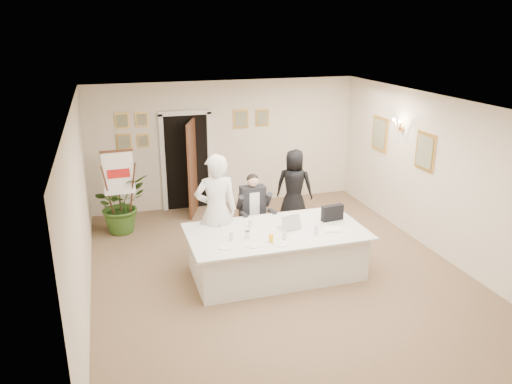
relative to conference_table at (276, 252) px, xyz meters
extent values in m
plane|color=brown|center=(0.05, 0.10, -0.39)|extent=(7.00, 7.00, 0.00)
cube|color=white|center=(0.05, 0.10, 2.41)|extent=(6.00, 7.00, 0.02)
cube|color=white|center=(0.05, 3.60, 1.01)|extent=(6.00, 0.10, 2.80)
cube|color=white|center=(0.05, -3.40, 1.01)|extent=(6.00, 0.10, 2.80)
cube|color=white|center=(-2.95, 0.10, 1.01)|extent=(0.10, 7.00, 2.80)
cube|color=white|center=(3.05, 0.10, 1.01)|extent=(0.10, 7.00, 2.80)
cube|color=black|center=(-0.85, 3.57, 0.66)|extent=(0.92, 0.06, 2.10)
cube|color=white|center=(-1.37, 3.54, 0.66)|extent=(0.10, 0.06, 2.20)
cube|color=white|center=(-0.33, 3.54, 0.66)|extent=(0.10, 0.06, 2.20)
cube|color=#3B1C12|center=(-0.80, 3.15, 0.64)|extent=(0.33, 0.81, 2.02)
cube|color=silver|center=(0.00, 0.00, -0.02)|extent=(2.69, 1.35, 0.75)
cube|color=silver|center=(0.00, 0.00, 0.37)|extent=(2.87, 1.53, 0.03)
cube|color=white|center=(-2.34, 2.43, 0.86)|extent=(0.58, 0.20, 0.81)
imported|color=silver|center=(-0.85, 0.60, 0.59)|extent=(0.74, 0.50, 1.97)
imported|color=black|center=(1.11, 2.07, 0.38)|extent=(0.90, 0.80, 1.55)
imported|color=#2E511B|center=(-2.35, 2.60, 0.18)|extent=(1.36, 1.34, 1.14)
cube|color=black|center=(1.06, 0.15, 0.52)|extent=(0.39, 0.14, 0.27)
cube|color=white|center=(0.87, -0.27, 0.40)|extent=(0.32, 0.26, 0.03)
cylinder|color=white|center=(-0.94, -0.38, 0.39)|extent=(0.24, 0.24, 0.01)
cylinder|color=white|center=(-0.52, -0.45, 0.39)|extent=(0.22, 0.22, 0.01)
cylinder|color=white|center=(-0.10, -0.51, 0.39)|extent=(0.29, 0.29, 0.01)
cylinder|color=silver|center=(-0.78, -0.15, 0.45)|extent=(0.08, 0.08, 0.14)
cylinder|color=silver|center=(-0.01, -0.40, 0.45)|extent=(0.07, 0.07, 0.14)
cylinder|color=silver|center=(0.55, -0.32, 0.45)|extent=(0.07, 0.07, 0.14)
cylinder|color=silver|center=(-0.36, 0.26, 0.45)|extent=(0.08, 0.08, 0.14)
cylinder|color=yellow|center=(-0.22, -0.40, 0.45)|extent=(0.10, 0.10, 0.13)
cylinder|color=silver|center=(-0.53, -0.14, 0.44)|extent=(0.10, 0.10, 0.11)
camera|label=1|loc=(-2.49, -7.02, 3.57)|focal=35.00mm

